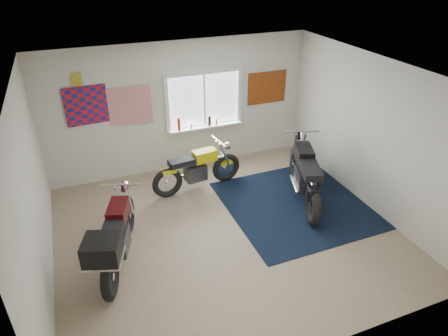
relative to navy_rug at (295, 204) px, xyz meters
name	(u,v)px	position (x,y,z in m)	size (l,w,h in m)	color
ground	(226,231)	(-1.52, -0.27, -0.01)	(5.50, 5.50, 0.00)	#9E896B
room_shell	(226,145)	(-1.52, -0.27, 1.63)	(5.50, 5.50, 5.50)	white
navy_rug	(295,204)	(0.00, 0.00, 0.00)	(2.50, 2.60, 0.01)	black
window_assembly	(204,104)	(-1.02, 2.20, 1.36)	(1.66, 0.17, 1.26)	white
oil_bottles	(194,123)	(-1.27, 2.13, 1.01)	(0.88, 0.07, 0.28)	maroon
flag_display	(76,80)	(-3.42, 2.21, 2.14)	(1.60, 0.10, 1.17)	red
triumph_poster	(267,88)	(0.43, 2.21, 1.54)	(0.90, 0.03, 0.70)	#A54C14
yellow_triumph	(197,170)	(-1.52, 1.23, 0.41)	(1.88, 0.56, 0.95)	black
black_chrome_bike	(304,175)	(0.23, 0.15, 0.50)	(0.98, 2.18, 1.16)	black
maroon_tourer	(115,238)	(-3.32, -0.48, 0.54)	(1.02, 2.05, 1.06)	black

